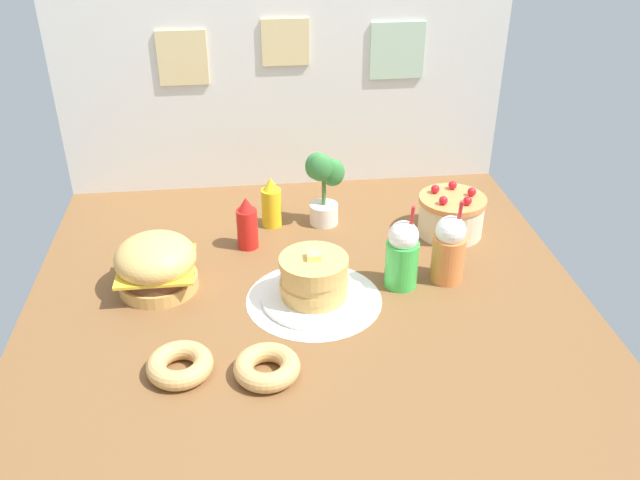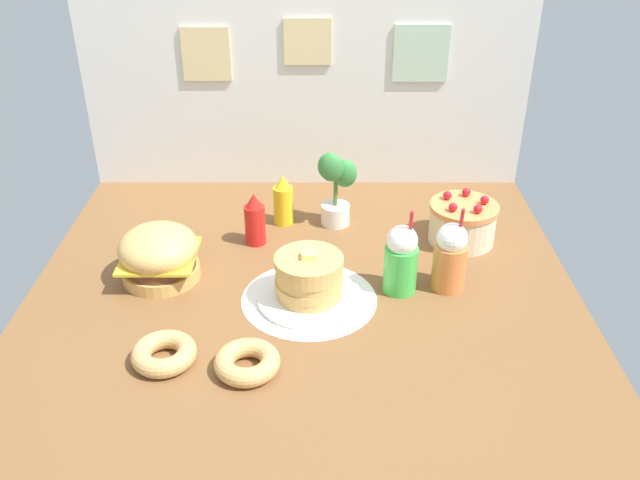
% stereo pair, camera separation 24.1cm
% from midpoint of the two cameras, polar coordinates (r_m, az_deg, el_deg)
% --- Properties ---
extents(ground_plane, '(1.94, 1.92, 0.02)m').
position_cam_midpoint_polar(ground_plane, '(2.38, -3.96, -5.26)').
color(ground_plane, brown).
extents(back_wall, '(1.94, 0.04, 1.01)m').
position_cam_midpoint_polar(back_wall, '(3.01, -5.34, 13.53)').
color(back_wall, silver).
rests_on(back_wall, ground_plane).
extents(doily_mat, '(0.47, 0.47, 0.00)m').
position_cam_midpoint_polar(doily_mat, '(2.36, -3.45, -5.10)').
color(doily_mat, white).
rests_on(doily_mat, ground_plane).
extents(burger, '(0.28, 0.28, 0.21)m').
position_cam_midpoint_polar(burger, '(2.47, -16.35, -2.07)').
color(burger, '#DBA859').
rests_on(burger, ground_plane).
extents(pancake_stack, '(0.36, 0.36, 0.19)m').
position_cam_midpoint_polar(pancake_stack, '(2.32, -3.50, -3.57)').
color(pancake_stack, white).
rests_on(pancake_stack, doily_mat).
extents(layer_cake, '(0.27, 0.27, 0.20)m').
position_cam_midpoint_polar(layer_cake, '(2.75, 8.51, 2.04)').
color(layer_cake, beige).
rests_on(layer_cake, ground_plane).
extents(ketchup_bottle, '(0.08, 0.08, 0.21)m').
position_cam_midpoint_polar(ketchup_bottle, '(2.65, -8.75, 1.24)').
color(ketchup_bottle, red).
rests_on(ketchup_bottle, ground_plane).
extents(mustard_bottle, '(0.08, 0.08, 0.21)m').
position_cam_midpoint_polar(mustard_bottle, '(2.79, -6.58, 3.00)').
color(mustard_bottle, yellow).
rests_on(mustard_bottle, ground_plane).
extents(cream_soda_cup, '(0.12, 0.12, 0.32)m').
position_cam_midpoint_polar(cream_soda_cup, '(2.38, 4.06, -1.30)').
color(cream_soda_cup, green).
rests_on(cream_soda_cup, ground_plane).
extents(orange_float_cup, '(0.12, 0.12, 0.32)m').
position_cam_midpoint_polar(orange_float_cup, '(2.43, 8.00, -0.84)').
color(orange_float_cup, orange).
rests_on(orange_float_cup, ground_plane).
extents(donut_pink_glaze, '(0.20, 0.20, 0.06)m').
position_cam_midpoint_polar(donut_pink_glaze, '(2.11, -14.98, -10.19)').
color(donut_pink_glaze, tan).
rests_on(donut_pink_glaze, ground_plane).
extents(donut_chocolate, '(0.20, 0.20, 0.06)m').
position_cam_midpoint_polar(donut_chocolate, '(2.06, -7.91, -10.62)').
color(donut_chocolate, tan).
rests_on(donut_chocolate, ground_plane).
extents(potted_plant, '(0.16, 0.13, 0.33)m').
position_cam_midpoint_polar(potted_plant, '(2.76, -2.21, 4.58)').
color(potted_plant, white).
rests_on(potted_plant, ground_plane).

